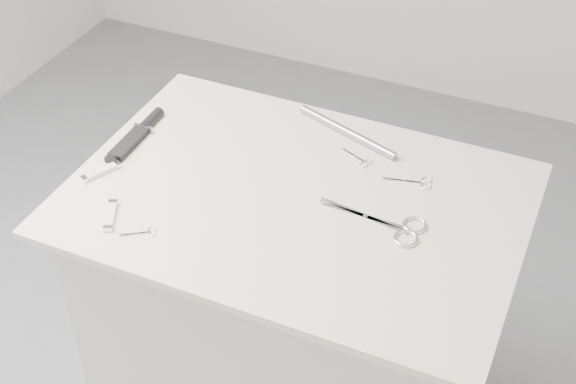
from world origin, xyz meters
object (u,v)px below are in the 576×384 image
at_px(tiny_scissors, 143,233).
at_px(embroidery_scissors_a, 416,182).
at_px(plinth, 295,336).
at_px(pocket_knife_a, 101,172).
at_px(embroidery_scissors_b, 360,159).
at_px(metal_rail, 347,132).
at_px(pocket_knife_b, 111,215).
at_px(sheathed_knife, 139,132).
at_px(large_shears, 394,226).

bearing_deg(tiny_scissors, embroidery_scissors_a, 5.93).
bearing_deg(plinth, embroidery_scissors_a, 34.18).
distance_m(embroidery_scissors_a, pocket_knife_a, 0.72).
height_order(plinth, embroidery_scissors_b, embroidery_scissors_b).
height_order(embroidery_scissors_b, pocket_knife_a, pocket_knife_a).
bearing_deg(plinth, tiny_scissors, -135.52).
height_order(plinth, metal_rail, metal_rail).
bearing_deg(embroidery_scissors_a, tiny_scissors, -153.49).
bearing_deg(pocket_knife_b, metal_rail, -61.63).
relative_size(plinth, sheathed_knife, 4.25).
bearing_deg(embroidery_scissors_b, pocket_knife_a, -127.48).
bearing_deg(plinth, metal_rail, 85.88).
xyz_separation_m(large_shears, embroidery_scissors_b, (-0.15, 0.19, -0.00)).
bearing_deg(pocket_knife_b, embroidery_scissors_b, -71.48).
height_order(tiny_scissors, sheathed_knife, sheathed_knife).
bearing_deg(embroidery_scissors_b, metal_rail, 151.73).
relative_size(embroidery_scissors_b, metal_rail, 0.29).
bearing_deg(embroidery_scissors_a, metal_rail, 138.83).
relative_size(large_shears, sheathed_knife, 1.10).
distance_m(embroidery_scissors_b, sheathed_knife, 0.54).
relative_size(plinth, pocket_knife_a, 9.37).
bearing_deg(sheathed_knife, metal_rail, -67.10).
xyz_separation_m(embroidery_scissors_b, tiny_scissors, (-0.33, -0.42, -0.00)).
bearing_deg(tiny_scissors, metal_rail, 28.52).
bearing_deg(pocket_knife_b, large_shears, -94.88).
bearing_deg(plinth, sheathed_knife, 172.20).
xyz_separation_m(embroidery_scissors_a, sheathed_knife, (-0.67, -0.10, 0.01)).
bearing_deg(metal_rail, large_shears, -52.52).
height_order(plinth, pocket_knife_a, pocket_knife_a).
bearing_deg(pocket_knife_a, large_shears, -55.19).
relative_size(large_shears, embroidery_scissors_b, 2.68).
xyz_separation_m(embroidery_scissors_b, metal_rail, (-0.06, 0.08, 0.01)).
xyz_separation_m(sheathed_knife, metal_rail, (0.46, 0.21, 0.00)).
distance_m(sheathed_knife, metal_rail, 0.51).
distance_m(embroidery_scissors_a, pocket_knife_b, 0.68).
bearing_deg(metal_rail, plinth, -94.12).
distance_m(plinth, pocket_knife_a, 0.66).
xyz_separation_m(large_shears, pocket_knife_b, (-0.57, -0.22, 0.00)).
xyz_separation_m(large_shears, metal_rail, (-0.21, 0.27, 0.01)).
relative_size(plinth, embroidery_scissors_a, 7.98).
height_order(large_shears, metal_rail, metal_rail).
relative_size(embroidery_scissors_a, pocket_knife_b, 1.18).
relative_size(plinth, tiny_scissors, 12.81).
xyz_separation_m(plinth, large_shears, (0.23, -0.01, 0.47)).
relative_size(pocket_knife_a, pocket_knife_b, 1.01).
relative_size(pocket_knife_b, metal_rail, 0.32).
xyz_separation_m(embroidery_scissors_b, pocket_knife_b, (-0.42, -0.41, 0.00)).
xyz_separation_m(embroidery_scissors_b, pocket_knife_a, (-0.52, -0.29, 0.00)).
xyz_separation_m(embroidery_scissors_a, metal_rail, (-0.21, 0.11, 0.01)).
distance_m(plinth, large_shears, 0.53).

